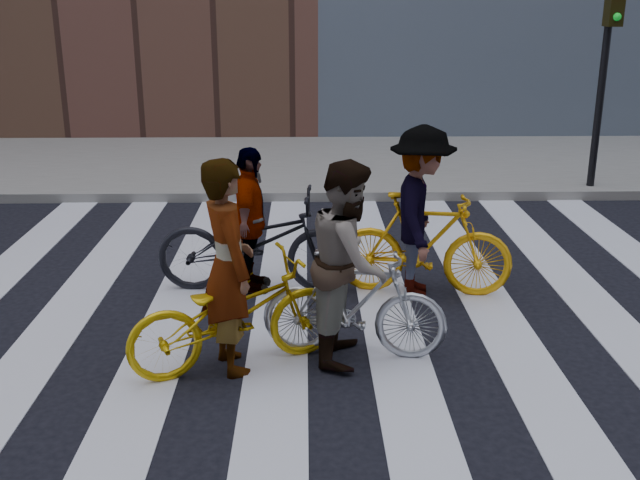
{
  "coord_description": "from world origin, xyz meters",
  "views": [
    {
      "loc": [
        -0.28,
        -6.49,
        3.09
      ],
      "look_at": [
        -0.15,
        0.3,
        0.89
      ],
      "focal_mm": 42.0,
      "sensor_mm": 36.0,
      "label": 1
    }
  ],
  "objects_px": {
    "traffic_signal": "(607,53)",
    "bike_silver_mid": "(354,304)",
    "rider_rear": "(250,221)",
    "bike_dark_rear": "(256,242)",
    "rider_right": "(421,212)",
    "bike_yellow_right": "(424,244)",
    "bike_yellow_left": "(236,314)",
    "rider_mid": "(349,262)",
    "rider_left": "(228,267)"
  },
  "relations": [
    {
      "from": "traffic_signal",
      "to": "bike_silver_mid",
      "type": "relative_size",
      "value": 2.01
    },
    {
      "from": "rider_rear",
      "to": "traffic_signal",
      "type": "bearing_deg",
      "value": -49.17
    },
    {
      "from": "bike_dark_rear",
      "to": "rider_rear",
      "type": "distance_m",
      "value": 0.24
    },
    {
      "from": "bike_dark_rear",
      "to": "rider_right",
      "type": "relative_size",
      "value": 1.16
    },
    {
      "from": "bike_dark_rear",
      "to": "bike_yellow_right",
      "type": "bearing_deg",
      "value": -91.0
    },
    {
      "from": "traffic_signal",
      "to": "bike_yellow_left",
      "type": "relative_size",
      "value": 1.75
    },
    {
      "from": "bike_yellow_left",
      "to": "rider_right",
      "type": "bearing_deg",
      "value": -70.0
    },
    {
      "from": "bike_dark_rear",
      "to": "rider_mid",
      "type": "distance_m",
      "value": 1.89
    },
    {
      "from": "bike_silver_mid",
      "to": "rider_mid",
      "type": "xyz_separation_m",
      "value": [
        -0.05,
        0.0,
        0.4
      ]
    },
    {
      "from": "traffic_signal",
      "to": "rider_rear",
      "type": "xyz_separation_m",
      "value": [
        -5.28,
        -4.06,
        -1.48
      ]
    },
    {
      "from": "bike_yellow_left",
      "to": "bike_silver_mid",
      "type": "distance_m",
      "value": 1.05
    },
    {
      "from": "bike_yellow_left",
      "to": "bike_dark_rear",
      "type": "bearing_deg",
      "value": -24.34
    },
    {
      "from": "bike_dark_rear",
      "to": "rider_rear",
      "type": "height_order",
      "value": "rider_rear"
    },
    {
      "from": "bike_silver_mid",
      "to": "rider_mid",
      "type": "distance_m",
      "value": 0.41
    },
    {
      "from": "bike_silver_mid",
      "to": "bike_dark_rear",
      "type": "xyz_separation_m",
      "value": [
        -0.97,
        1.61,
        0.07
      ]
    },
    {
      "from": "bike_yellow_left",
      "to": "rider_rear",
      "type": "height_order",
      "value": "rider_rear"
    },
    {
      "from": "bike_yellow_right",
      "to": "traffic_signal",
      "type": "bearing_deg",
      "value": -30.05
    },
    {
      "from": "rider_left",
      "to": "rider_mid",
      "type": "xyz_separation_m",
      "value": [
        1.03,
        0.2,
        -0.03
      ]
    },
    {
      "from": "bike_silver_mid",
      "to": "rider_left",
      "type": "bearing_deg",
      "value": 109.79
    },
    {
      "from": "rider_mid",
      "to": "rider_rear",
      "type": "bearing_deg",
      "value": 40.53
    },
    {
      "from": "bike_yellow_right",
      "to": "rider_rear",
      "type": "bearing_deg",
      "value": 94.89
    },
    {
      "from": "bike_yellow_left",
      "to": "bike_dark_rear",
      "type": "distance_m",
      "value": 1.81
    },
    {
      "from": "rider_left",
      "to": "rider_rear",
      "type": "xyz_separation_m",
      "value": [
        0.06,
        1.81,
        -0.13
      ]
    },
    {
      "from": "traffic_signal",
      "to": "bike_silver_mid",
      "type": "bearing_deg",
      "value": -126.89
    },
    {
      "from": "bike_yellow_left",
      "to": "rider_mid",
      "type": "bearing_deg",
      "value": -100.96
    },
    {
      "from": "bike_dark_rear",
      "to": "rider_left",
      "type": "bearing_deg",
      "value": 179.8
    },
    {
      "from": "bike_silver_mid",
      "to": "bike_yellow_left",
      "type": "bearing_deg",
      "value": 110.28
    },
    {
      "from": "bike_yellow_left",
      "to": "bike_yellow_right",
      "type": "bearing_deg",
      "value": -70.77
    },
    {
      "from": "bike_silver_mid",
      "to": "rider_right",
      "type": "height_order",
      "value": "rider_right"
    },
    {
      "from": "bike_silver_mid",
      "to": "rider_left",
      "type": "xyz_separation_m",
      "value": [
        -1.08,
        -0.2,
        0.44
      ]
    },
    {
      "from": "bike_yellow_left",
      "to": "rider_mid",
      "type": "relative_size",
      "value": 1.05
    },
    {
      "from": "rider_right",
      "to": "rider_rear",
      "type": "distance_m",
      "value": 1.83
    },
    {
      "from": "bike_yellow_left",
      "to": "rider_right",
      "type": "height_order",
      "value": "rider_right"
    },
    {
      "from": "bike_dark_rear",
      "to": "bike_yellow_left",
      "type": "bearing_deg",
      "value": -178.62
    },
    {
      "from": "traffic_signal",
      "to": "rider_rear",
      "type": "height_order",
      "value": "traffic_signal"
    },
    {
      "from": "bike_yellow_left",
      "to": "rider_left",
      "type": "xyz_separation_m",
      "value": [
        -0.05,
        -0.0,
        0.43
      ]
    },
    {
      "from": "rider_rear",
      "to": "bike_silver_mid",
      "type": "bearing_deg",
      "value": -144.25
    },
    {
      "from": "traffic_signal",
      "to": "rider_right",
      "type": "height_order",
      "value": "traffic_signal"
    },
    {
      "from": "bike_silver_mid",
      "to": "traffic_signal",
      "type": "bearing_deg",
      "value": -27.56
    },
    {
      "from": "bike_yellow_left",
      "to": "rider_left",
      "type": "height_order",
      "value": "rider_left"
    },
    {
      "from": "rider_right",
      "to": "rider_rear",
      "type": "bearing_deg",
      "value": 94.78
    },
    {
      "from": "rider_left",
      "to": "rider_mid",
      "type": "distance_m",
      "value": 1.05
    },
    {
      "from": "traffic_signal",
      "to": "rider_left",
      "type": "relative_size",
      "value": 1.78
    },
    {
      "from": "traffic_signal",
      "to": "rider_mid",
      "type": "relative_size",
      "value": 1.84
    },
    {
      "from": "traffic_signal",
      "to": "rider_right",
      "type": "distance_m",
      "value": 5.61
    },
    {
      "from": "rider_right",
      "to": "rider_rear",
      "type": "relative_size",
      "value": 1.15
    },
    {
      "from": "bike_yellow_left",
      "to": "bike_yellow_right",
      "type": "relative_size",
      "value": 1.01
    },
    {
      "from": "bike_yellow_right",
      "to": "bike_dark_rear",
      "type": "bearing_deg",
      "value": 94.78
    },
    {
      "from": "bike_yellow_right",
      "to": "rider_rear",
      "type": "relative_size",
      "value": 1.18
    },
    {
      "from": "rider_left",
      "to": "rider_mid",
      "type": "height_order",
      "value": "rider_left"
    }
  ]
}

